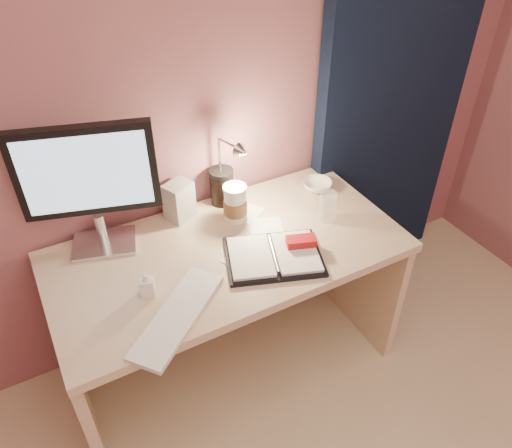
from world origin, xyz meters
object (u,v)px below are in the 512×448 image
desk (222,278)px  clear_cup (328,206)px  coffee_cup (235,204)px  monitor (89,179)px  product_box (179,201)px  planner (276,254)px  lotion_bottle (147,283)px  desk_lamp (222,171)px  dark_jar (222,188)px  bowl (317,185)px  keyboard (178,316)px

desk → clear_cup: (0.46, -0.10, 0.29)m
coffee_cup → clear_cup: 0.39m
monitor → clear_cup: 0.95m
clear_cup → product_box: 0.62m
planner → lotion_bottle: lotion_bottle is taller
clear_cup → desk_lamp: size_ratio=0.39×
monitor → product_box: bearing=21.8°
clear_cup → dark_jar: dark_jar is taller
monitor → lotion_bottle: size_ratio=4.90×
planner → bowl: 0.51m
clear_cup → planner: bearing=-160.6°
lotion_bottle → dark_jar: dark_jar is taller
planner → bowl: (0.40, 0.32, 0.01)m
keyboard → dark_jar: bearing=12.6°
monitor → lotion_bottle: (0.06, -0.34, -0.26)m
desk → monitor: bearing=157.2°
planner → product_box: bearing=138.3°
desk → desk_lamp: size_ratio=4.25×
planner → coffee_cup: 0.30m
coffee_cup → clear_cup: bearing=-28.6°
desk → desk_lamp: 0.47m
desk → monitor: (-0.42, 0.18, 0.54)m
keyboard → desk_lamp: size_ratio=1.36×
monitor → keyboard: monitor is taller
keyboard → bowl: bowl is taller
product_box → keyboard: bearing=-136.8°
bowl → product_box: product_box is taller
monitor → dark_jar: bearing=21.4°
keyboard → coffee_cup: 0.59m
monitor → bowl: bearing=12.2°
dark_jar → product_box: 0.21m
dark_jar → monitor: bearing=-175.0°
planner → product_box: (-0.23, 0.42, 0.07)m
lotion_bottle → product_box: (0.27, 0.37, 0.03)m
desk_lamp → lotion_bottle: bearing=-162.9°
desk → dark_jar: 0.39m
keyboard → planner: 0.46m
product_box → desk: bearing=-91.9°
bowl → lotion_bottle: bearing=-163.4°
monitor → keyboard: (0.12, -0.49, -0.31)m
desk → product_box: product_box is taller
planner → dark_jar: size_ratio=2.98×
desk → keyboard: bearing=-134.1°
product_box → desk_lamp: 0.22m
desk → lotion_bottle: 0.48m
desk → coffee_cup: (0.12, 0.09, 0.30)m
desk → clear_cup: size_ratio=10.91×
desk → keyboard: (-0.31, -0.32, 0.23)m
monitor → desk_lamp: size_ratio=1.60×
dark_jar → product_box: (-0.20, -0.02, 0.01)m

